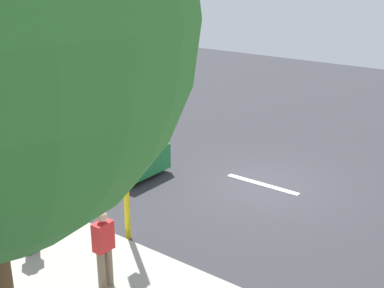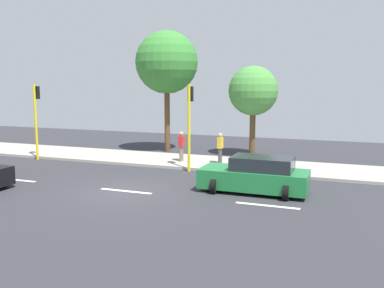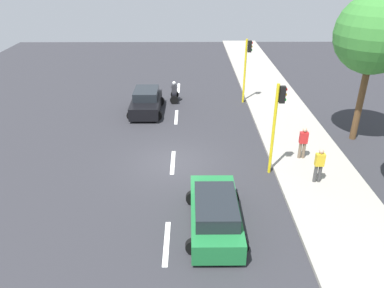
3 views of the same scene
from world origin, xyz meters
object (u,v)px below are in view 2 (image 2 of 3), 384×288
Objects in this scene: street_tree_south at (253,91)px; traffic_light_corner at (36,111)px; pedestrian_by_tree at (220,147)px; street_tree_center at (167,63)px; car_green at (256,175)px; pedestrian_near_signal at (181,145)px; traffic_light_midblock at (190,115)px.

traffic_light_corner is at bearing 115.79° from street_tree_south.
pedestrian_by_tree is 0.21× the size of street_tree_center.
car_green is at bearing -166.25° from street_tree_south.
street_tree_center reaches higher than street_tree_south.
pedestrian_near_signal is 0.38× the size of traffic_light_corner.
car_green is 12.70m from street_tree_center.
car_green is 0.79× the size of street_tree_south.
traffic_light_corner is (-1.77, 8.58, 1.87)m from pedestrian_near_signal.
street_tree_south is at bearing -39.19° from pedestrian_near_signal.
traffic_light_midblock is at bearing -90.00° from traffic_light_corner.
street_tree_center is at bearing 34.42° from pedestrian_near_signal.
street_tree_south is (0.20, -5.74, -1.83)m from street_tree_center.
street_tree_south reaches higher than traffic_light_midblock.
traffic_light_corner reaches higher than car_green.
traffic_light_midblock is (-1.77, -1.19, 1.87)m from pedestrian_near_signal.
traffic_light_corner is at bearing 99.78° from pedestrian_by_tree.
street_tree_south reaches higher than pedestrian_near_signal.
pedestrian_near_signal is (4.80, 5.33, 0.35)m from car_green.
pedestrian_near_signal is at bearing 92.46° from pedestrian_by_tree.
traffic_light_corner is at bearing 101.67° from pedestrian_near_signal.
street_tree_center reaches higher than traffic_light_midblock.
car_green is 2.64× the size of pedestrian_near_signal.
traffic_light_corner is (-1.87, 10.86, 1.87)m from pedestrian_by_tree.
traffic_light_corner is at bearing 90.00° from traffic_light_midblock.
traffic_light_corner reaches higher than pedestrian_by_tree.
traffic_light_corner is 13.13m from street_tree_south.
street_tree_center is 6.03m from street_tree_south.
pedestrian_near_signal is 1.00× the size of pedestrian_by_tree.
pedestrian_near_signal is at bearing -78.33° from traffic_light_corner.
traffic_light_midblock is (0.00, -9.78, 0.00)m from traffic_light_corner.
street_tree_center reaches higher than car_green.
traffic_light_corner is 8.68m from street_tree_center.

